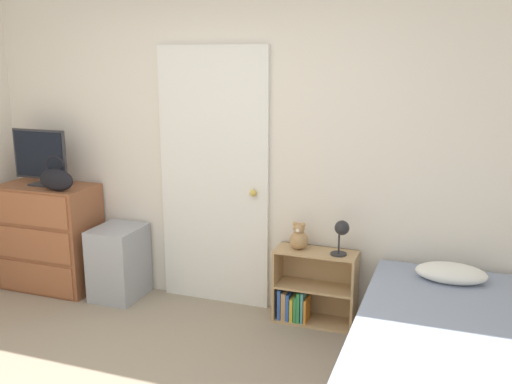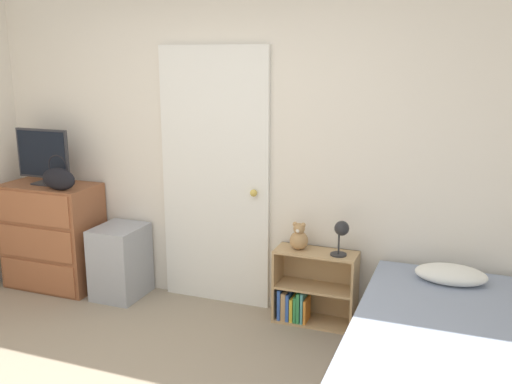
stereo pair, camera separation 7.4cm
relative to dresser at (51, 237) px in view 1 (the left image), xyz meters
The scene contains 10 objects.
wall_back 1.78m from the dresser, 10.08° to the left, with size 10.00×0.06×2.55m.
door_closed 1.58m from the dresser, ahead, with size 0.91×0.09×2.06m.
dresser is the anchor object (origin of this frame).
tv 0.70m from the dresser, behind, with size 0.51×0.16×0.47m.
handbag 0.61m from the dresser, 31.49° to the right, with size 0.31×0.10×0.29m.
storage_bin 0.69m from the dresser, ahead, with size 0.37×0.43×0.60m.
bookshelf 2.29m from the dresser, ahead, with size 0.61×0.25×0.57m.
teddy_bear 2.20m from the dresser, ahead, with size 0.14×0.14×0.21m.
desk_lamp 2.53m from the dresser, ahead, with size 0.13×0.13×0.26m.
bed 3.36m from the dresser, 12.48° to the right, with size 1.02×1.92×0.64m.
Camera 1 is at (1.69, -2.07, 1.98)m, focal length 40.00 mm.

